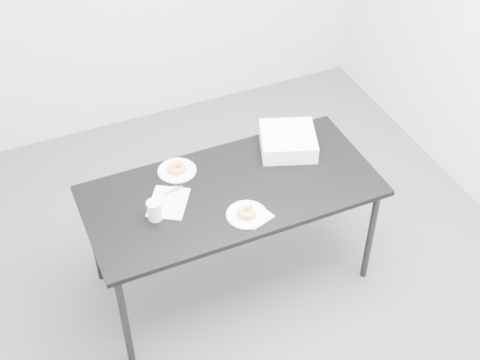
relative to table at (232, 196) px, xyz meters
name	(u,v)px	position (x,y,z in m)	size (l,w,h in m)	color
floor	(227,285)	(-0.06, -0.06, -0.73)	(4.00, 4.00, 0.00)	#47474C
table	(232,196)	(0.00, 0.00, 0.00)	(1.73, 0.81, 0.79)	black
scorecard	(168,202)	(-0.38, 0.04, 0.06)	(0.21, 0.26, 0.00)	white
logo_patch	(176,188)	(-0.30, 0.13, 0.06)	(0.04, 0.04, 0.00)	green
pen	(174,190)	(-0.32, 0.12, 0.07)	(0.01, 0.01, 0.12)	#0C8758
napkin	(255,216)	(0.03, -0.26, 0.06)	(0.16, 0.16, 0.00)	white
plate_near	(247,215)	(-0.01, -0.24, 0.07)	(0.23, 0.23, 0.01)	white
donut_near	(247,212)	(-0.01, -0.24, 0.09)	(0.11, 0.11, 0.04)	gold
plate_far	(177,171)	(-0.24, 0.28, 0.06)	(0.23, 0.23, 0.01)	white
donut_far	(177,168)	(-0.24, 0.28, 0.08)	(0.11, 0.11, 0.04)	gold
coffee_cup	(155,210)	(-0.48, -0.05, 0.12)	(0.08, 0.08, 0.12)	white
cup_lid	(279,146)	(0.43, 0.24, 0.07)	(0.09, 0.09, 0.01)	white
bakery_box	(288,141)	(0.47, 0.21, 0.12)	(0.33, 0.33, 0.11)	white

